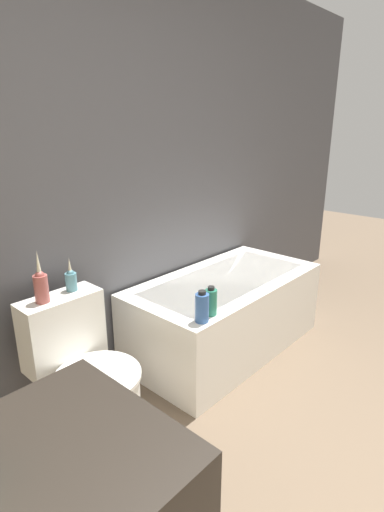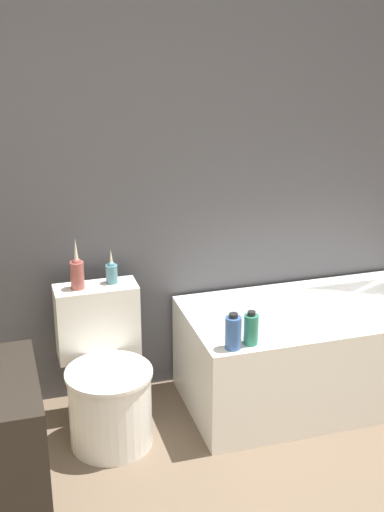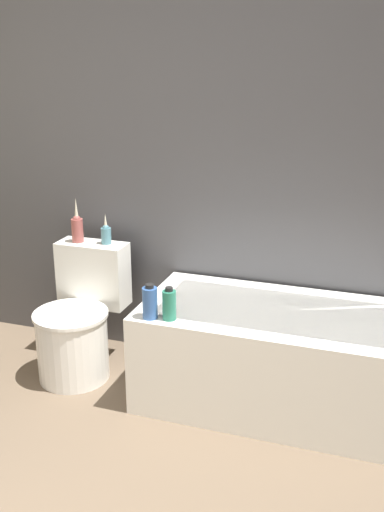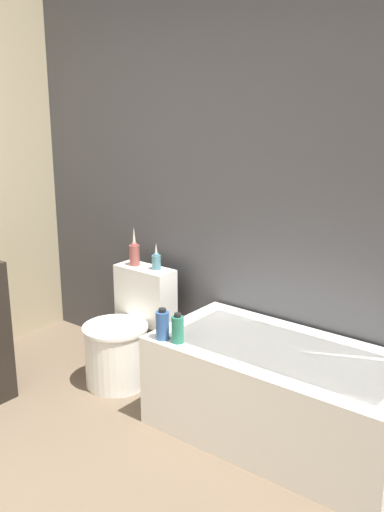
% 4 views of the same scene
% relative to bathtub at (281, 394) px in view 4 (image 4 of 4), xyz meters
% --- Properties ---
extents(wall_back_tiled, '(6.40, 0.06, 2.60)m').
position_rel_bathtub_xyz_m(wall_back_tiled, '(-0.82, 0.41, 1.03)').
color(wall_back_tiled, '#4C4C51').
rests_on(wall_back_tiled, ground_plane).
extents(bathtub, '(1.45, 0.73, 0.54)m').
position_rel_bathtub_xyz_m(bathtub, '(0.00, 0.00, 0.00)').
color(bathtub, white).
rests_on(bathtub, ground).
extents(toilet, '(0.43, 0.60, 0.74)m').
position_rel_bathtub_xyz_m(toilet, '(-1.17, -0.03, 0.03)').
color(toilet, white).
rests_on(toilet, ground).
extents(vase_gold, '(0.07, 0.07, 0.27)m').
position_rel_bathtub_xyz_m(vase_gold, '(-1.26, 0.18, 0.55)').
color(vase_gold, '#994C47').
rests_on(vase_gold, toilet).
extents(vase_silver, '(0.06, 0.06, 0.18)m').
position_rel_bathtub_xyz_m(vase_silver, '(-1.08, 0.20, 0.52)').
color(vase_silver, teal).
rests_on(vase_silver, toilet).
extents(shampoo_bottle_tall, '(0.08, 0.08, 0.18)m').
position_rel_bathtub_xyz_m(shampoo_bottle_tall, '(-0.60, -0.30, 0.35)').
color(shampoo_bottle_tall, '#335999').
rests_on(shampoo_bottle_tall, bathtub).
extents(shampoo_bottle_short, '(0.07, 0.07, 0.17)m').
position_rel_bathtub_xyz_m(shampoo_bottle_short, '(-0.51, -0.28, 0.35)').
color(shampoo_bottle_short, '#267259').
rests_on(shampoo_bottle_short, bathtub).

